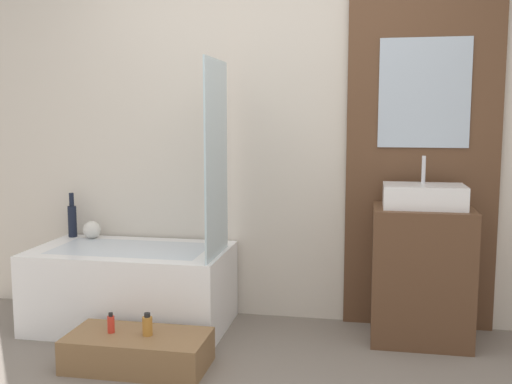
{
  "coord_description": "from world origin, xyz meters",
  "views": [
    {
      "loc": [
        0.68,
        -2.41,
        1.38
      ],
      "look_at": [
        0.08,
        0.7,
        0.97
      ],
      "focal_mm": 42.0,
      "sensor_mm": 36.0,
      "label": 1
    }
  ],
  "objects_px": {
    "vase_round_light": "(92,230)",
    "bottle_soap_primary": "(111,324)",
    "bottle_soap_secondary": "(147,325)",
    "sink": "(424,196)",
    "vase_tall_dark": "(72,219)",
    "bathtub": "(132,287)",
    "wooden_step_bench": "(138,351)"
  },
  "relations": [
    {
      "from": "vase_round_light",
      "to": "bottle_soap_primary",
      "type": "bearing_deg",
      "value": -58.8
    },
    {
      "from": "vase_round_light",
      "to": "bottle_soap_secondary",
      "type": "bearing_deg",
      "value": -49.47
    },
    {
      "from": "sink",
      "to": "bottle_soap_primary",
      "type": "height_order",
      "value": "sink"
    },
    {
      "from": "vase_tall_dark",
      "to": "vase_round_light",
      "type": "bearing_deg",
      "value": -10.9
    },
    {
      "from": "bathtub",
      "to": "wooden_step_bench",
      "type": "distance_m",
      "value": 0.69
    },
    {
      "from": "sink",
      "to": "bottle_soap_secondary",
      "type": "bearing_deg",
      "value": -154.46
    },
    {
      "from": "sink",
      "to": "vase_tall_dark",
      "type": "bearing_deg",
      "value": 175.96
    },
    {
      "from": "bathtub",
      "to": "bottle_soap_secondary",
      "type": "distance_m",
      "value": 0.7
    },
    {
      "from": "vase_tall_dark",
      "to": "sink",
      "type": "bearing_deg",
      "value": -4.04
    },
    {
      "from": "sink",
      "to": "bottle_soap_primary",
      "type": "bearing_deg",
      "value": -157.29
    },
    {
      "from": "vase_round_light",
      "to": "wooden_step_bench",
      "type": "bearing_deg",
      "value": -51.8
    },
    {
      "from": "vase_tall_dark",
      "to": "bottle_soap_secondary",
      "type": "height_order",
      "value": "vase_tall_dark"
    },
    {
      "from": "bathtub",
      "to": "vase_round_light",
      "type": "xyz_separation_m",
      "value": [
        -0.39,
        0.25,
        0.32
      ]
    },
    {
      "from": "wooden_step_bench",
      "to": "bottle_soap_primary",
      "type": "xyz_separation_m",
      "value": [
        -0.15,
        0.0,
        0.14
      ]
    },
    {
      "from": "sink",
      "to": "vase_tall_dark",
      "type": "xyz_separation_m",
      "value": [
        -2.39,
        0.17,
        -0.25
      ]
    },
    {
      "from": "bottle_soap_secondary",
      "to": "bathtub",
      "type": "bearing_deg",
      "value": 119.38
    },
    {
      "from": "bathtub",
      "to": "vase_round_light",
      "type": "distance_m",
      "value": 0.56
    },
    {
      "from": "wooden_step_bench",
      "to": "sink",
      "type": "relative_size",
      "value": 1.61
    },
    {
      "from": "wooden_step_bench",
      "to": "vase_tall_dark",
      "type": "distance_m",
      "value": 1.34
    },
    {
      "from": "bathtub",
      "to": "vase_round_light",
      "type": "height_order",
      "value": "vase_round_light"
    },
    {
      "from": "vase_tall_dark",
      "to": "bottle_soap_secondary",
      "type": "xyz_separation_m",
      "value": [
        0.89,
        -0.88,
        -0.41
      ]
    },
    {
      "from": "wooden_step_bench",
      "to": "vase_round_light",
      "type": "bearing_deg",
      "value": 128.2
    },
    {
      "from": "bottle_soap_primary",
      "to": "vase_round_light",
      "type": "bearing_deg",
      "value": 121.2
    },
    {
      "from": "wooden_step_bench",
      "to": "bottle_soap_primary",
      "type": "bearing_deg",
      "value": 180.0
    },
    {
      "from": "vase_round_light",
      "to": "bottle_soap_secondary",
      "type": "distance_m",
      "value": 1.17
    },
    {
      "from": "wooden_step_bench",
      "to": "sink",
      "type": "height_order",
      "value": "sink"
    },
    {
      "from": "bathtub",
      "to": "vase_round_light",
      "type": "bearing_deg",
      "value": 147.59
    },
    {
      "from": "sink",
      "to": "vase_tall_dark",
      "type": "height_order",
      "value": "sink"
    },
    {
      "from": "sink",
      "to": "bottle_soap_secondary",
      "type": "height_order",
      "value": "sink"
    },
    {
      "from": "vase_round_light",
      "to": "bottle_soap_primary",
      "type": "relative_size",
      "value": 1.09
    },
    {
      "from": "wooden_step_bench",
      "to": "bottle_soap_secondary",
      "type": "xyz_separation_m",
      "value": [
        0.06,
        0.0,
        0.15
      ]
    },
    {
      "from": "sink",
      "to": "bottle_soap_primary",
      "type": "xyz_separation_m",
      "value": [
        -1.71,
        -0.71,
        -0.66
      ]
    }
  ]
}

